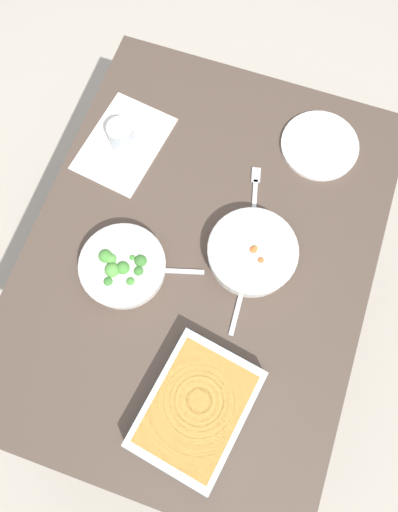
# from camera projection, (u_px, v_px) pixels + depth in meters

# --- Properties ---
(ground_plane) EXTENTS (6.00, 6.00, 0.00)m
(ground_plane) POSITION_uv_depth(u_px,v_px,m) (199.00, 308.00, 1.95)
(ground_plane) COLOR #B2A899
(dining_table) EXTENTS (1.20, 0.90, 0.74)m
(dining_table) POSITION_uv_depth(u_px,v_px,m) (199.00, 265.00, 1.33)
(dining_table) COLOR #4C3D33
(dining_table) RESTS_ON ground_plane
(placemat) EXTENTS (0.31, 0.24, 0.00)m
(placemat) POSITION_uv_depth(u_px,v_px,m) (124.00, 144.00, 1.34)
(placemat) COLOR silver
(placemat) RESTS_ON dining_table
(stew_bowl) EXTENTS (0.23, 0.23, 0.06)m
(stew_bowl) POSITION_uv_depth(u_px,v_px,m) (252.00, 252.00, 1.21)
(stew_bowl) COLOR silver
(stew_bowl) RESTS_ON dining_table
(broccoli_bowl) EXTENTS (0.22, 0.22, 0.07)m
(broccoli_bowl) POSITION_uv_depth(u_px,v_px,m) (123.00, 266.00, 1.20)
(broccoli_bowl) COLOR silver
(broccoli_bowl) RESTS_ON dining_table
(baking_dish) EXTENTS (0.33, 0.27, 0.06)m
(baking_dish) POSITION_uv_depth(u_px,v_px,m) (196.00, 408.00, 1.10)
(baking_dish) COLOR silver
(baking_dish) RESTS_ON dining_table
(drink_cup) EXTENTS (0.07, 0.07, 0.08)m
(drink_cup) POSITION_uv_depth(u_px,v_px,m) (122.00, 137.00, 1.30)
(drink_cup) COLOR #B2BCC6
(drink_cup) RESTS_ON dining_table
(side_plate) EXTENTS (0.22, 0.22, 0.01)m
(side_plate) POSITION_uv_depth(u_px,v_px,m) (320.00, 145.00, 1.33)
(side_plate) COLOR white
(side_plate) RESTS_ON dining_table
(spoon_by_stew) EXTENTS (0.18, 0.03, 0.01)m
(spoon_by_stew) POSITION_uv_depth(u_px,v_px,m) (242.00, 293.00, 1.21)
(spoon_by_stew) COLOR silver
(spoon_by_stew) RESTS_ON dining_table
(spoon_by_broccoli) EXTENTS (0.07, 0.17, 0.01)m
(spoon_by_broccoli) POSITION_uv_depth(u_px,v_px,m) (161.00, 270.00, 1.23)
(spoon_by_broccoli) COLOR silver
(spoon_by_broccoli) RESTS_ON dining_table
(fork_on_table) EXTENTS (0.18, 0.06, 0.01)m
(fork_on_table) POSITION_uv_depth(u_px,v_px,m) (255.00, 192.00, 1.29)
(fork_on_table) COLOR silver
(fork_on_table) RESTS_ON dining_table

